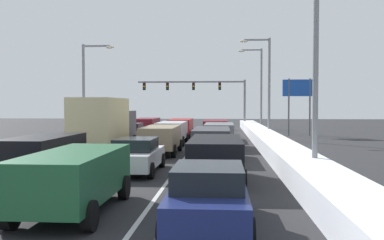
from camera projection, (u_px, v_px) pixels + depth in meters
The scene contains 25 objects.
ground_plane at pixel (157, 156), 24.39m from camera, with size 130.36×130.36×0.00m, color #28282B.
lane_stripe_between_right_lane_and_center_lane at pixel (192, 147), 29.26m from camera, with size 0.14×55.15×0.01m, color silver.
lane_stripe_between_center_lane_and_left_lane at pixel (144, 147), 29.51m from camera, with size 0.14×55.15×0.01m, color silver.
snow_bank_right_shoulder at pixel (269, 141), 28.85m from camera, with size 1.77×55.15×0.89m, color white.
snow_bank_left_shoulder at pixel (71, 143), 29.90m from camera, with size 1.64×55.15×0.49m, color white.
sedan_navy_right_lane_nearest at pixel (209, 196), 10.08m from camera, with size 2.00×4.50×1.51m.
suv_black_right_lane_second at pixel (216, 155), 16.08m from camera, with size 2.16×4.90×1.67m.
suv_charcoal_right_lane_third at pixel (212, 140), 22.91m from camera, with size 2.16×4.90×1.67m.
suv_gray_right_lane_fourth at pixel (219, 133), 28.86m from camera, with size 2.16×4.90×1.67m.
suv_maroon_right_lane_fifth at pixel (216, 128), 35.24m from camera, with size 2.16×4.90×1.67m.
suv_green_center_lane_nearest at pixel (75, 176), 11.44m from camera, with size 2.16×4.90×1.67m.
sedan_white_center_lane_second at pixel (137, 155), 18.24m from camera, with size 2.00×4.50×1.51m.
suv_tan_center_lane_third at pixel (161, 137), 25.14m from camera, with size 2.16×4.90×1.67m.
suv_silver_center_lane_fourth at pixel (172, 131), 31.41m from camera, with size 2.16×4.90×1.67m.
suv_red_center_lane_fifth at pixel (181, 126), 38.13m from camera, with size 2.16×4.90×1.67m.
suv_black_left_lane_second at pixel (44, 152), 17.22m from camera, with size 2.16×4.90×1.67m.
box_truck_left_lane_third at pixel (104, 122), 25.41m from camera, with size 2.53×7.20×3.36m.
sedan_gray_left_lane_fourth at pixel (131, 132), 33.31m from camera, with size 2.00×4.50×1.51m.
suv_maroon_left_lane_fifth at pixel (146, 125), 40.33m from camera, with size 2.16×4.90×1.67m.
traffic_light_gantry at pixel (204, 90), 54.09m from camera, with size 14.00×0.47×6.20m.
street_lamp_right_near at pixel (306, 63), 16.21m from camera, with size 2.66×0.36×7.60m.
street_lamp_right_mid at pixel (265, 79), 36.15m from camera, with size 2.66×0.36×8.73m.
street_lamp_right_far at pixel (258, 83), 46.11m from camera, with size 2.66×0.36×9.17m.
street_lamp_left_mid at pixel (88, 83), 33.94m from camera, with size 2.66×0.36×7.87m.
roadside_sign_right at pixel (299, 94), 40.15m from camera, with size 3.20×0.16×5.50m.
Camera 1 is at (3.83, -4.03, 2.95)m, focal length 39.15 mm.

